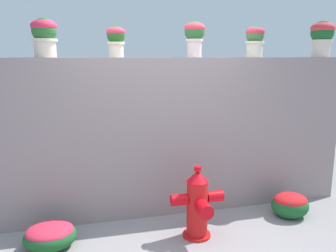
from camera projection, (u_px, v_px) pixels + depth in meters
The scene contains 10 objects.
ground_plane at pixel (179, 250), 3.72m from camera, with size 24.00×24.00×0.00m, color gray.
stone_wall at pixel (158, 137), 4.49m from camera, with size 5.12×0.37×2.02m, color gray.
potted_plant_1 at pixel (44, 34), 3.91m from camera, with size 0.29×0.29×0.44m.
potted_plant_2 at pixel (116, 38), 4.17m from camera, with size 0.23×0.23×0.37m.
potted_plant_3 at pixel (195, 35), 4.37m from camera, with size 0.27×0.27×0.44m.
potted_plant_4 at pixel (255, 39), 4.55m from camera, with size 0.24×0.24×0.40m.
potted_plant_5 at pixel (322, 35), 4.76m from camera, with size 0.32×0.32×0.49m.
fire_hydrant at pixel (198, 205), 3.92m from camera, with size 0.61×0.48×0.84m.
flower_bush_left at pixel (290, 204), 4.48m from camera, with size 0.48×0.43×0.32m.
flower_bush_right at pixel (50, 235), 3.75m from camera, with size 0.56×0.51×0.27m.
Camera 1 is at (-0.94, -3.25, 2.04)m, focal length 37.25 mm.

